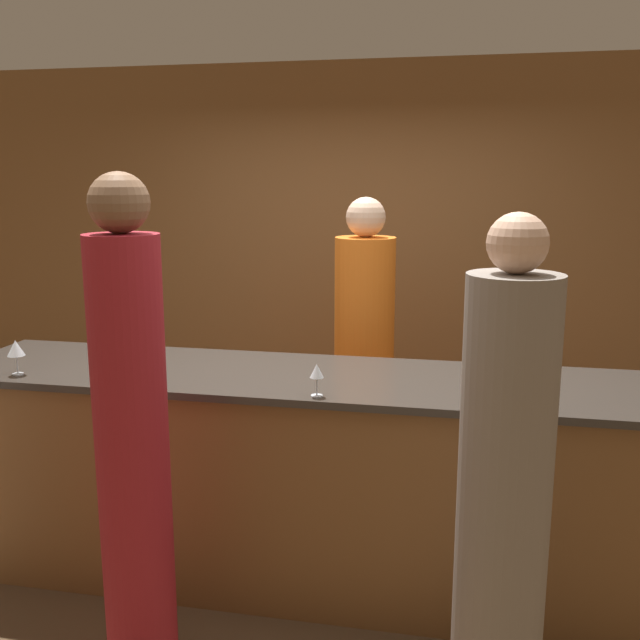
# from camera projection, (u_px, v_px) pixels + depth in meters

# --- Properties ---
(ground_plane) EXTENTS (14.00, 14.00, 0.00)m
(ground_plane) POSITION_uv_depth(u_px,v_px,m) (301.00, 576.00, 3.64)
(ground_plane) COLOR #4C3823
(back_wall) EXTENTS (8.00, 0.06, 2.80)m
(back_wall) POSITION_uv_depth(u_px,v_px,m) (359.00, 261.00, 5.20)
(back_wall) COLOR brown
(back_wall) RESTS_ON ground_plane
(bar_counter) EXTENTS (3.49, 0.80, 1.07)m
(bar_counter) POSITION_uv_depth(u_px,v_px,m) (301.00, 478.00, 3.54)
(bar_counter) COLOR brown
(bar_counter) RESTS_ON ground_plane
(bartender) EXTENTS (0.35, 0.35, 1.89)m
(bartender) POSITION_uv_depth(u_px,v_px,m) (364.00, 368.00, 4.25)
(bartender) COLOR orange
(bartender) RESTS_ON ground_plane
(guest_0) EXTENTS (0.29, 0.29, 2.03)m
(guest_0) POSITION_uv_depth(u_px,v_px,m) (132.00, 445.00, 2.78)
(guest_0) COLOR maroon
(guest_0) RESTS_ON ground_plane
(guest_1) EXTENTS (0.33, 0.33, 1.89)m
(guest_1) POSITION_uv_depth(u_px,v_px,m) (503.00, 501.00, 2.50)
(guest_1) COLOR gray
(guest_1) RESTS_ON ground_plane
(wine_bottle_0) EXTENTS (0.08, 0.08, 0.28)m
(wine_bottle_0) POSITION_uv_depth(u_px,v_px,m) (496.00, 349.00, 3.49)
(wine_bottle_0) COLOR #19381E
(wine_bottle_0) RESTS_ON bar_counter
(wine_bottle_1) EXTENTS (0.07, 0.07, 0.27)m
(wine_bottle_1) POSITION_uv_depth(u_px,v_px,m) (508.00, 380.00, 2.95)
(wine_bottle_1) COLOR black
(wine_bottle_1) RESTS_ON bar_counter
(wine_glass_1) EXTENTS (0.06, 0.06, 0.15)m
(wine_glass_1) POSITION_uv_depth(u_px,v_px,m) (317.00, 372.00, 3.07)
(wine_glass_1) COLOR silver
(wine_glass_1) RESTS_ON bar_counter
(wine_glass_2) EXTENTS (0.06, 0.06, 0.17)m
(wine_glass_2) POSITION_uv_depth(u_px,v_px,m) (147.00, 356.00, 3.27)
(wine_glass_2) COLOR silver
(wine_glass_2) RESTS_ON bar_counter
(wine_glass_3) EXTENTS (0.06, 0.06, 0.15)m
(wine_glass_3) POSITION_uv_depth(u_px,v_px,m) (106.00, 355.00, 3.35)
(wine_glass_3) COLOR silver
(wine_glass_3) RESTS_ON bar_counter
(wine_glass_4) EXTENTS (0.06, 0.06, 0.18)m
(wine_glass_4) POSITION_uv_depth(u_px,v_px,m) (534.00, 376.00, 2.89)
(wine_glass_4) COLOR silver
(wine_glass_4) RESTS_ON bar_counter
(wine_glass_5) EXTENTS (0.08, 0.08, 0.17)m
(wine_glass_5) POSITION_uv_depth(u_px,v_px,m) (16.00, 349.00, 3.40)
(wine_glass_5) COLOR silver
(wine_glass_5) RESTS_ON bar_counter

